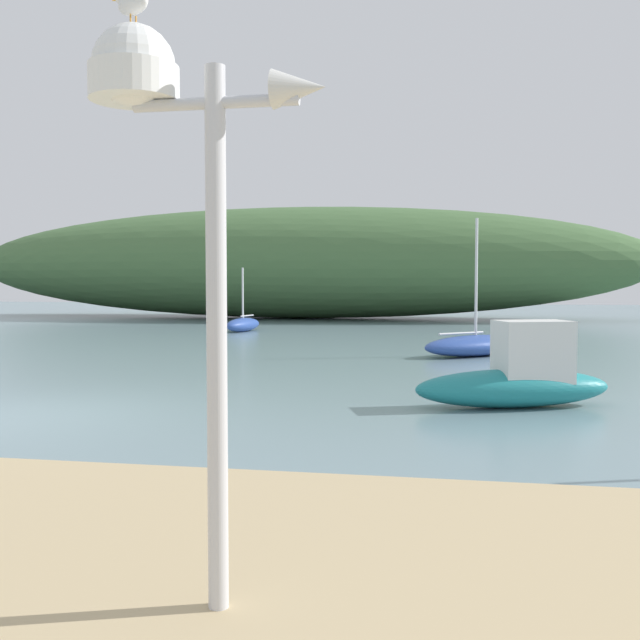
# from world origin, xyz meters

# --- Properties ---
(ground_plane) EXTENTS (120.00, 120.00, 0.00)m
(ground_plane) POSITION_xyz_m (0.00, 0.00, 0.00)
(ground_plane) COLOR gray
(distant_hill) EXTENTS (40.15, 10.03, 6.38)m
(distant_hill) POSITION_xyz_m (-2.63, 31.18, 3.19)
(distant_hill) COLOR #476B3D
(distant_hill) RESTS_ON ground
(mast_structure) EXTENTS (1.39, 0.52, 3.40)m
(mast_structure) POSITION_xyz_m (4.82, -6.60, 3.00)
(mast_structure) COLOR silver
(mast_structure) RESTS_ON beach_sand
(seagull_on_radar) EXTENTS (0.30, 0.19, 0.22)m
(seagull_on_radar) POSITION_xyz_m (4.64, -6.59, 3.73)
(seagull_on_radar) COLOR orange
(seagull_on_radar) RESTS_ON mast_structure
(sailboat_centre_water) EXTENTS (1.28, 2.73, 2.70)m
(sailboat_centre_water) POSITION_xyz_m (-2.37, 19.32, 0.30)
(sailboat_centre_water) COLOR #2D4C9E
(sailboat_centre_water) RESTS_ON ground
(motorboat_off_point) EXTENTS (3.53, 2.05, 1.46)m
(motorboat_off_point) POSITION_xyz_m (7.55, 2.08, 0.51)
(motorboat_off_point) COLOR teal
(motorboat_off_point) RESTS_ON ground
(sailboat_near_shore) EXTENTS (3.48, 3.29, 3.90)m
(sailboat_near_shore) POSITION_xyz_m (7.05, 10.66, 0.31)
(sailboat_near_shore) COLOR #2D4C9E
(sailboat_near_shore) RESTS_ON ground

